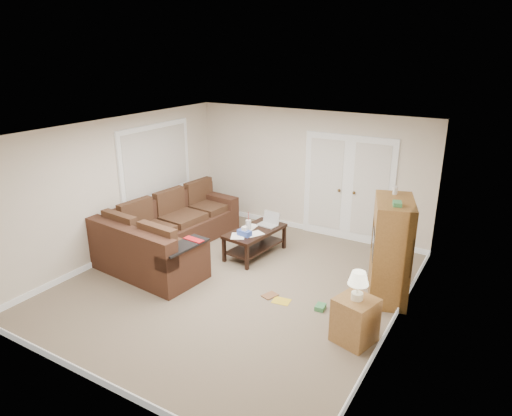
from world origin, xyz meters
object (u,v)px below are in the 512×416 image
Objects in this scene: tv_armoire at (390,249)px; side_cabinet at (355,317)px; coffee_table at (256,241)px; sectional_sofa at (167,236)px.

tv_armoire is 1.42m from side_cabinet.
coffee_table is 2.94m from side_cabinet.
side_cabinet reaches higher than sectional_sofa.
side_cabinet is at bearing -26.46° from coffee_table.
coffee_table is at bearing 155.98° from tv_armoire.
side_cabinet is (3.87, -0.81, 0.00)m from sectional_sofa.
side_cabinet is (2.45, -1.62, 0.09)m from coffee_table.
coffee_table is at bearing 35.26° from sectional_sofa.
sectional_sofa is 1.64m from coffee_table.
coffee_table is 0.77× the size of tv_armoire.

